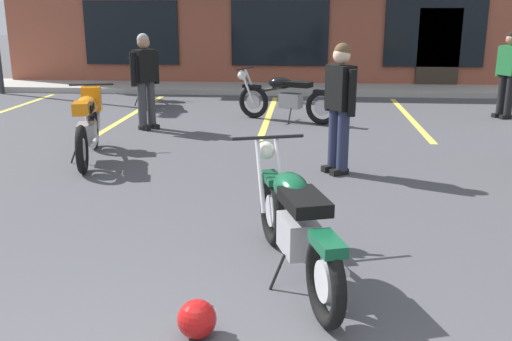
% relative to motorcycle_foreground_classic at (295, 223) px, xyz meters
% --- Properties ---
extents(ground_plane, '(80.00, 80.00, 0.00)m').
position_rel_motorcycle_foreground_classic_xyz_m(ground_plane, '(-0.68, 2.10, -0.46)').
color(ground_plane, '#47474C').
extents(sidewalk_kerb, '(22.00, 1.80, 0.14)m').
position_rel_motorcycle_foreground_classic_xyz_m(sidewalk_kerb, '(-0.68, 10.91, -0.39)').
color(sidewalk_kerb, '#A8A59E').
rests_on(sidewalk_kerb, ground_plane).
extents(brick_storefront_building, '(15.16, 7.29, 4.12)m').
position_rel_motorcycle_foreground_classic_xyz_m(brick_storefront_building, '(-0.68, 14.74, 1.60)').
color(brick_storefront_building, brown).
rests_on(brick_storefront_building, ground_plane).
extents(painted_stall_lines, '(11.31, 4.80, 0.01)m').
position_rel_motorcycle_foreground_classic_xyz_m(painted_stall_lines, '(-0.68, 7.31, -0.46)').
color(painted_stall_lines, '#DBCC4C').
rests_on(painted_stall_lines, ground_plane).
extents(motorcycle_foreground_classic, '(0.98, 2.05, 0.98)m').
position_rel_motorcycle_foreground_classic_xyz_m(motorcycle_foreground_classic, '(0.00, 0.00, 0.00)').
color(motorcycle_foreground_classic, black).
rests_on(motorcycle_foreground_classic, ground_plane).
extents(motorcycle_red_sportbike, '(1.99, 1.12, 0.98)m').
position_rel_motorcycle_foreground_classic_xyz_m(motorcycle_red_sportbike, '(-0.32, 6.70, 0.00)').
color(motorcycle_red_sportbike, black).
rests_on(motorcycle_red_sportbike, ground_plane).
extents(motorcycle_silver_naked, '(0.90, 2.07, 0.98)m').
position_rel_motorcycle_foreground_classic_xyz_m(motorcycle_silver_naked, '(-3.02, 3.61, 0.07)').
color(motorcycle_silver_naked, black).
rests_on(motorcycle_silver_naked, ground_plane).
extents(motorcycle_blue_standard, '(0.97, 2.05, 0.98)m').
position_rel_motorcycle_foreground_classic_xyz_m(motorcycle_blue_standard, '(-3.58, 8.53, 0.07)').
color(motorcycle_blue_standard, black).
rests_on(motorcycle_blue_standard, ground_plane).
extents(person_in_black_shirt, '(0.40, 0.58, 1.68)m').
position_rel_motorcycle_foreground_classic_xyz_m(person_in_black_shirt, '(3.95, 7.41, 0.49)').
color(person_in_black_shirt, black).
rests_on(person_in_black_shirt, ground_plane).
extents(person_in_shorts_foreground, '(0.42, 0.56, 1.68)m').
position_rel_motorcycle_foreground_classic_xyz_m(person_in_shorts_foreground, '(0.49, 3.13, 0.49)').
color(person_in_shorts_foreground, black).
rests_on(person_in_shorts_foreground, ground_plane).
extents(person_by_back_row, '(0.44, 0.54, 1.68)m').
position_rel_motorcycle_foreground_classic_xyz_m(person_by_back_row, '(-2.76, 5.72, 0.49)').
color(person_by_back_row, black).
rests_on(person_by_back_row, ground_plane).
extents(helmet_on_pavement, '(0.26, 0.26, 0.26)m').
position_rel_motorcycle_foreground_classic_xyz_m(helmet_on_pavement, '(-0.61, -0.94, -0.33)').
color(helmet_on_pavement, '#B71414').
rests_on(helmet_on_pavement, ground_plane).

